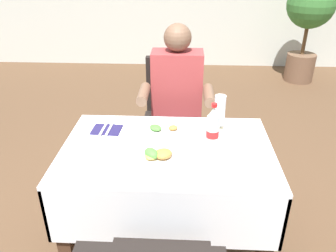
{
  "coord_description": "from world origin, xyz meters",
  "views": [
    {
      "loc": [
        0.19,
        -1.49,
        1.7
      ],
      "look_at": [
        0.11,
        0.19,
        0.82
      ],
      "focal_mm": 36.36,
      "sensor_mm": 36.0,
      "label": 1
    }
  ],
  "objects_px": {
    "plate_far_diner": "(164,129)",
    "potted_plant_corner": "(309,18)",
    "beer_glass_left": "(219,112)",
    "cola_bottle_primary": "(213,128)",
    "napkin_cutlery_set": "(107,129)",
    "plate_near_camera": "(154,156)",
    "seated_diner_far": "(177,103)",
    "main_dining_table": "(167,174)",
    "chair_far_diner_seat": "(172,116)"
  },
  "relations": [
    {
      "from": "plate_far_diner",
      "to": "potted_plant_corner",
      "type": "relative_size",
      "value": 0.18
    },
    {
      "from": "main_dining_table",
      "to": "seated_diner_far",
      "type": "xyz_separation_m",
      "value": [
        0.03,
        0.66,
        0.15
      ]
    },
    {
      "from": "seated_diner_far",
      "to": "beer_glass_left",
      "type": "height_order",
      "value": "seated_diner_far"
    },
    {
      "from": "plate_far_diner",
      "to": "cola_bottle_primary",
      "type": "xyz_separation_m",
      "value": [
        0.27,
        -0.17,
        0.1
      ]
    },
    {
      "from": "potted_plant_corner",
      "to": "main_dining_table",
      "type": "bearing_deg",
      "value": -118.52
    },
    {
      "from": "napkin_cutlery_set",
      "to": "chair_far_diner_seat",
      "type": "bearing_deg",
      "value": 57.99
    },
    {
      "from": "chair_far_diner_seat",
      "to": "seated_diner_far",
      "type": "height_order",
      "value": "seated_diner_far"
    },
    {
      "from": "beer_glass_left",
      "to": "napkin_cutlery_set",
      "type": "distance_m",
      "value": 0.68
    },
    {
      "from": "chair_far_diner_seat",
      "to": "seated_diner_far",
      "type": "distance_m",
      "value": 0.19
    },
    {
      "from": "seated_diner_far",
      "to": "beer_glass_left",
      "type": "bearing_deg",
      "value": -59.04
    },
    {
      "from": "beer_glass_left",
      "to": "cola_bottle_primary",
      "type": "xyz_separation_m",
      "value": [
        -0.05,
        -0.21,
        0.0
      ]
    },
    {
      "from": "plate_near_camera",
      "to": "potted_plant_corner",
      "type": "height_order",
      "value": "potted_plant_corner"
    },
    {
      "from": "cola_bottle_primary",
      "to": "plate_near_camera",
      "type": "bearing_deg",
      "value": -154.74
    },
    {
      "from": "plate_far_diner",
      "to": "potted_plant_corner",
      "type": "xyz_separation_m",
      "value": [
        1.75,
        2.98,
        0.13
      ]
    },
    {
      "from": "chair_far_diner_seat",
      "to": "napkin_cutlery_set",
      "type": "bearing_deg",
      "value": -122.01
    },
    {
      "from": "chair_far_diner_seat",
      "to": "plate_far_diner",
      "type": "height_order",
      "value": "chair_far_diner_seat"
    },
    {
      "from": "seated_diner_far",
      "to": "main_dining_table",
      "type": "bearing_deg",
      "value": -92.97
    },
    {
      "from": "plate_far_diner",
      "to": "plate_near_camera",
      "type": "bearing_deg",
      "value": -95.91
    },
    {
      "from": "plate_far_diner",
      "to": "seated_diner_far",
      "type": "bearing_deg",
      "value": 82.58
    },
    {
      "from": "cola_bottle_primary",
      "to": "beer_glass_left",
      "type": "bearing_deg",
      "value": 75.59
    },
    {
      "from": "potted_plant_corner",
      "to": "seated_diner_far",
      "type": "bearing_deg",
      "value": -123.95
    },
    {
      "from": "plate_far_diner",
      "to": "potted_plant_corner",
      "type": "distance_m",
      "value": 3.46
    },
    {
      "from": "plate_near_camera",
      "to": "potted_plant_corner",
      "type": "xyz_separation_m",
      "value": [
        1.79,
        3.3,
        0.12
      ]
    },
    {
      "from": "seated_diner_far",
      "to": "plate_far_diner",
      "type": "distance_m",
      "value": 0.47
    },
    {
      "from": "chair_far_diner_seat",
      "to": "plate_near_camera",
      "type": "xyz_separation_m",
      "value": [
        -0.06,
        -0.89,
        0.2
      ]
    },
    {
      "from": "cola_bottle_primary",
      "to": "plate_far_diner",
      "type": "bearing_deg",
      "value": 147.62
    },
    {
      "from": "seated_diner_far",
      "to": "plate_near_camera",
      "type": "bearing_deg",
      "value": -96.81
    },
    {
      "from": "cola_bottle_primary",
      "to": "potted_plant_corner",
      "type": "height_order",
      "value": "potted_plant_corner"
    },
    {
      "from": "seated_diner_far",
      "to": "plate_near_camera",
      "type": "distance_m",
      "value": 0.79
    },
    {
      "from": "plate_far_diner",
      "to": "potted_plant_corner",
      "type": "height_order",
      "value": "potted_plant_corner"
    },
    {
      "from": "chair_far_diner_seat",
      "to": "napkin_cutlery_set",
      "type": "height_order",
      "value": "chair_far_diner_seat"
    },
    {
      "from": "beer_glass_left",
      "to": "cola_bottle_primary",
      "type": "relative_size",
      "value": 0.84
    },
    {
      "from": "main_dining_table",
      "to": "napkin_cutlery_set",
      "type": "height_order",
      "value": "napkin_cutlery_set"
    },
    {
      "from": "main_dining_table",
      "to": "plate_far_diner",
      "type": "bearing_deg",
      "value": 97.88
    },
    {
      "from": "seated_diner_far",
      "to": "potted_plant_corner",
      "type": "height_order",
      "value": "potted_plant_corner"
    },
    {
      "from": "plate_far_diner",
      "to": "napkin_cutlery_set",
      "type": "bearing_deg",
      "value": -177.74
    },
    {
      "from": "beer_glass_left",
      "to": "potted_plant_corner",
      "type": "bearing_deg",
      "value": 64.12
    },
    {
      "from": "potted_plant_corner",
      "to": "beer_glass_left",
      "type": "bearing_deg",
      "value": -115.88
    },
    {
      "from": "chair_far_diner_seat",
      "to": "plate_near_camera",
      "type": "relative_size",
      "value": 4.08
    },
    {
      "from": "potted_plant_corner",
      "to": "plate_far_diner",
      "type": "bearing_deg",
      "value": -120.44
    },
    {
      "from": "main_dining_table",
      "to": "beer_glass_left",
      "type": "xyz_separation_m",
      "value": [
        0.3,
        0.23,
        0.29
      ]
    },
    {
      "from": "napkin_cutlery_set",
      "to": "plate_far_diner",
      "type": "bearing_deg",
      "value": 2.26
    },
    {
      "from": "plate_far_diner",
      "to": "beer_glass_left",
      "type": "distance_m",
      "value": 0.34
    },
    {
      "from": "napkin_cutlery_set",
      "to": "plate_near_camera",
      "type": "bearing_deg",
      "value": -43.98
    },
    {
      "from": "beer_glass_left",
      "to": "main_dining_table",
      "type": "bearing_deg",
      "value": -142.41
    },
    {
      "from": "plate_near_camera",
      "to": "cola_bottle_primary",
      "type": "distance_m",
      "value": 0.35
    },
    {
      "from": "plate_far_diner",
      "to": "beer_glass_left",
      "type": "bearing_deg",
      "value": 6.03
    },
    {
      "from": "seated_diner_far",
      "to": "beer_glass_left",
      "type": "relative_size",
      "value": 5.84
    },
    {
      "from": "main_dining_table",
      "to": "potted_plant_corner",
      "type": "bearing_deg",
      "value": 61.48
    },
    {
      "from": "plate_near_camera",
      "to": "potted_plant_corner",
      "type": "distance_m",
      "value": 3.75
    }
  ]
}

